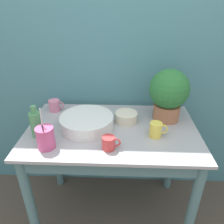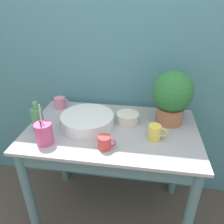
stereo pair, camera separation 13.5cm
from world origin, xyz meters
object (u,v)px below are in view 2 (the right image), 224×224
(mug_yellow, at_px, (155,132))
(utensil_cup, at_px, (44,133))
(mug_red, at_px, (105,143))
(bowl_wash_large, at_px, (87,120))
(bowl_small_cream, at_px, (128,118))
(potted_plant, at_px, (172,96))
(bottle_tall, at_px, (38,119))
(mug_pink, at_px, (60,103))

(mug_yellow, xyz_separation_m, utensil_cup, (-0.63, -0.14, 0.02))
(mug_red, distance_m, mug_yellow, 0.31)
(bowl_wash_large, xyz_separation_m, bowl_small_cream, (0.26, 0.09, -0.01))
(bowl_small_cream, height_order, utensil_cup, utensil_cup)
(mug_red, xyz_separation_m, mug_yellow, (0.28, 0.14, 0.01))
(potted_plant, xyz_separation_m, bowl_small_cream, (-0.28, -0.05, -0.16))
(potted_plant, bearing_deg, mug_yellow, -114.02)
(mug_red, height_order, mug_yellow, mug_yellow)
(bottle_tall, bearing_deg, mug_pink, 87.31)
(potted_plant, relative_size, bowl_small_cream, 2.34)
(utensil_cup, bearing_deg, bowl_small_cream, 34.40)
(potted_plant, bearing_deg, mug_pink, 173.83)
(bowl_wash_large, bearing_deg, bowl_small_cream, 19.29)
(bowl_wash_large, relative_size, mug_yellow, 3.11)
(mug_pink, xyz_separation_m, utensil_cup, (0.07, -0.45, 0.02))
(bowl_wash_large, bearing_deg, potted_plant, 14.40)
(mug_pink, xyz_separation_m, bowl_small_cream, (0.53, -0.13, -0.01))
(bottle_tall, height_order, utensil_cup, utensil_cup)
(potted_plant, xyz_separation_m, mug_yellow, (-0.10, -0.22, -0.15))
(bowl_wash_large, bearing_deg, mug_red, -54.73)
(mug_pink, distance_m, bowl_small_cream, 0.55)
(utensil_cup, bearing_deg, mug_red, 0.15)
(bowl_wash_large, relative_size, mug_red, 3.26)
(mug_red, bearing_deg, potted_plant, 43.44)
(utensil_cup, bearing_deg, mug_yellow, 12.14)
(bottle_tall, distance_m, utensil_cup, 0.15)
(potted_plant, bearing_deg, utensil_cup, -153.90)
(bowl_small_cream, bearing_deg, bowl_wash_large, -160.71)
(mug_yellow, distance_m, bowl_small_cream, 0.25)
(bowl_wash_large, distance_m, utensil_cup, 0.30)
(utensil_cup, bearing_deg, potted_plant, 26.10)
(mug_pink, bearing_deg, bowl_small_cream, -14.28)
(potted_plant, bearing_deg, bottle_tall, -163.42)
(bottle_tall, xyz_separation_m, utensil_cup, (0.09, -0.11, -0.02))
(bowl_wash_large, height_order, bowl_small_cream, bowl_wash_large)
(potted_plant, xyz_separation_m, utensil_cup, (-0.73, -0.36, -0.13))
(bottle_tall, bearing_deg, bowl_wash_large, 20.50)
(potted_plant, distance_m, bowl_small_cream, 0.33)
(bowl_small_cream, bearing_deg, mug_red, -107.88)
(bottle_tall, bearing_deg, utensil_cup, -51.94)
(mug_pink, bearing_deg, bottle_tall, -92.69)
(bowl_small_cream, bearing_deg, bottle_tall, -160.07)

